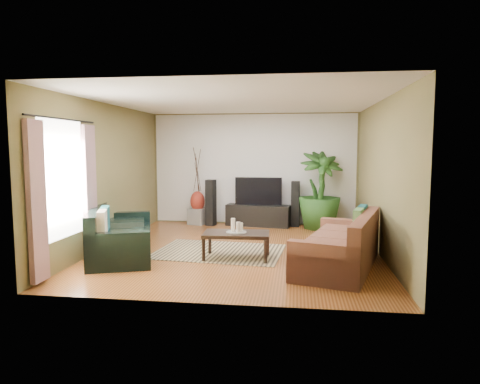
% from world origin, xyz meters
% --- Properties ---
extents(floor, '(5.50, 5.50, 0.00)m').
position_xyz_m(floor, '(0.00, 0.00, 0.00)').
color(floor, '#9A5327').
rests_on(floor, ground).
extents(ceiling, '(5.50, 5.50, 0.00)m').
position_xyz_m(ceiling, '(0.00, 0.00, 2.70)').
color(ceiling, white).
rests_on(ceiling, ground).
extents(wall_back, '(5.00, 0.00, 5.00)m').
position_xyz_m(wall_back, '(0.00, 2.75, 1.35)').
color(wall_back, brown).
rests_on(wall_back, ground).
extents(wall_front, '(5.00, 0.00, 5.00)m').
position_xyz_m(wall_front, '(0.00, -2.75, 1.35)').
color(wall_front, brown).
rests_on(wall_front, ground).
extents(wall_left, '(0.00, 5.50, 5.50)m').
position_xyz_m(wall_left, '(-2.50, 0.00, 1.35)').
color(wall_left, brown).
rests_on(wall_left, ground).
extents(wall_right, '(0.00, 5.50, 5.50)m').
position_xyz_m(wall_right, '(2.50, 0.00, 1.35)').
color(wall_right, brown).
rests_on(wall_right, ground).
extents(backwall_panel, '(4.90, 0.00, 4.90)m').
position_xyz_m(backwall_panel, '(0.00, 2.74, 1.35)').
color(backwall_panel, white).
rests_on(backwall_panel, ground).
extents(window_pane, '(0.00, 1.80, 1.80)m').
position_xyz_m(window_pane, '(-2.48, -1.60, 1.40)').
color(window_pane, white).
rests_on(window_pane, ground).
extents(curtain_near, '(0.08, 0.35, 2.20)m').
position_xyz_m(curtain_near, '(-2.43, -2.35, 1.15)').
color(curtain_near, gray).
rests_on(curtain_near, ground).
extents(curtain_far, '(0.08, 0.35, 2.20)m').
position_xyz_m(curtain_far, '(-2.43, -0.85, 1.15)').
color(curtain_far, gray).
rests_on(curtain_far, ground).
extents(curtain_rod, '(0.03, 1.90, 0.03)m').
position_xyz_m(curtain_rod, '(-2.43, -1.60, 2.30)').
color(curtain_rod, black).
rests_on(curtain_rod, ground).
extents(sofa_left, '(1.67, 2.46, 0.85)m').
position_xyz_m(sofa_left, '(-1.98, -0.60, 0.42)').
color(sofa_left, black).
rests_on(sofa_left, floor).
extents(sofa_right, '(1.57, 2.40, 0.85)m').
position_xyz_m(sofa_right, '(1.70, -0.93, 0.42)').
color(sofa_right, brown).
rests_on(sofa_right, floor).
extents(area_rug, '(2.38, 1.79, 0.01)m').
position_xyz_m(area_rug, '(-0.33, -0.20, 0.01)').
color(area_rug, tan).
rests_on(area_rug, floor).
extents(coffee_table, '(1.13, 0.65, 0.45)m').
position_xyz_m(coffee_table, '(0.05, -0.63, 0.23)').
color(coffee_table, black).
rests_on(coffee_table, floor).
extents(candle_tray, '(0.34, 0.34, 0.02)m').
position_xyz_m(candle_tray, '(0.05, -0.63, 0.46)').
color(candle_tray, gray).
rests_on(candle_tray, coffee_table).
extents(candle_tall, '(0.07, 0.07, 0.22)m').
position_xyz_m(candle_tall, '(-0.01, -0.60, 0.58)').
color(candle_tall, beige).
rests_on(candle_tall, candle_tray).
extents(candle_mid, '(0.07, 0.07, 0.17)m').
position_xyz_m(candle_mid, '(0.09, -0.67, 0.55)').
color(candle_mid, beige).
rests_on(candle_mid, candle_tray).
extents(candle_short, '(0.07, 0.07, 0.14)m').
position_xyz_m(candle_short, '(0.12, -0.57, 0.54)').
color(candle_short, beige).
rests_on(candle_short, candle_tray).
extents(tv_stand, '(1.57, 0.68, 0.51)m').
position_xyz_m(tv_stand, '(0.14, 2.45, 0.25)').
color(tv_stand, black).
rests_on(tv_stand, floor).
extents(television, '(1.12, 0.06, 0.66)m').
position_xyz_m(television, '(0.14, 2.47, 0.84)').
color(television, black).
rests_on(television, tv_stand).
extents(speaker_left, '(0.25, 0.26, 1.11)m').
position_xyz_m(speaker_left, '(-0.99, 2.36, 0.55)').
color(speaker_left, black).
rests_on(speaker_left, floor).
extents(speaker_right, '(0.21, 0.23, 1.08)m').
position_xyz_m(speaker_right, '(1.02, 2.50, 0.54)').
color(speaker_right, black).
rests_on(speaker_right, floor).
extents(potted_plant, '(1.31, 1.31, 1.79)m').
position_xyz_m(potted_plant, '(1.58, 2.31, 0.89)').
color(potted_plant, '#214918').
rests_on(potted_plant, floor).
extents(plant_pot, '(0.33, 0.33, 0.26)m').
position_xyz_m(plant_pot, '(1.58, 2.31, 0.13)').
color(plant_pot, black).
rests_on(plant_pot, floor).
extents(pedestal, '(0.47, 0.47, 0.39)m').
position_xyz_m(pedestal, '(-1.35, 2.50, 0.19)').
color(pedestal, gray).
rests_on(pedestal, floor).
extents(vase, '(0.35, 0.35, 0.49)m').
position_xyz_m(vase, '(-1.35, 2.50, 0.56)').
color(vase, maroon).
rests_on(vase, pedestal).
extents(side_table, '(0.46, 0.46, 0.48)m').
position_xyz_m(side_table, '(-2.25, 0.40, 0.24)').
color(side_table, olive).
rests_on(side_table, floor).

